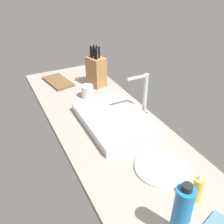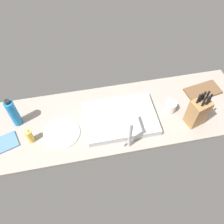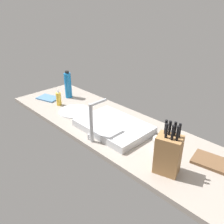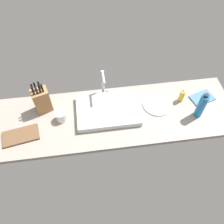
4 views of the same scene
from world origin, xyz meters
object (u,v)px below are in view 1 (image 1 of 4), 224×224
knife_block (96,71)px  cutting_board (58,82)px  dinner_plate (162,167)px  soap_bottle (197,189)px  water_bottle (181,214)px  coffee_mug (87,91)px  faucet (144,92)px  sink_basin (115,120)px

knife_block → cutting_board: 32.25cm
dinner_plate → soap_bottle: bearing=4.6°
water_bottle → coffee_mug: size_ratio=2.98×
cutting_board → faucet: bearing=26.0°
sink_basin → faucet: 23.62cm
knife_block → coffee_mug: size_ratio=3.49×
sink_basin → coffee_mug: 37.92cm
cutting_board → coffee_mug: bearing=20.6°
water_bottle → dinner_plate: (-29.84, 15.06, -11.38)cm
soap_bottle → water_bottle: 19.98cm
water_bottle → coffee_mug: water_bottle is taller
coffee_mug → water_bottle: bearing=-5.4°
soap_bottle → dinner_plate: size_ratio=0.56×
sink_basin → knife_block: bearing=168.0°
faucet → cutting_board: faucet is taller
soap_bottle → coffee_mug: soap_bottle is taller
cutting_board → water_bottle: 142.54cm
faucet → water_bottle: bearing=-23.4°
sink_basin → faucet: (-1.15, 19.49, 13.30)cm
faucet → soap_bottle: 66.95cm
dinner_plate → coffee_mug: (-80.62, -4.67, 3.67)cm
faucet → sink_basin: bearing=-86.6°
dinner_plate → water_bottle: bearing=-26.8°
soap_bottle → water_bottle: (9.28, -16.73, 5.78)cm
dinner_plate → sink_basin: bearing=-176.4°
faucet → knife_block: (-50.78, -8.45, -4.34)cm
dinner_plate → knife_block: bearing=175.0°
cutting_board → water_bottle: water_bottle is taller
soap_bottle → water_bottle: bearing=-61.0°
sink_basin → coffee_mug: coffee_mug is taller
knife_block → dinner_plate: 95.71cm
soap_bottle → sink_basin: bearing=-176.1°
faucet → cutting_board: 77.48cm
soap_bottle → water_bottle: size_ratio=0.56×
faucet → knife_block: bearing=-170.5°
faucet → water_bottle: 80.45cm
cutting_board → dinner_plate: bearing=8.4°
sink_basin → water_bottle: bearing=-9.7°
sink_basin → dinner_plate: 42.92cm
knife_block → water_bottle: size_ratio=1.17×
cutting_board → dinner_plate: size_ratio=1.07×
sink_basin → water_bottle: water_bottle is taller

